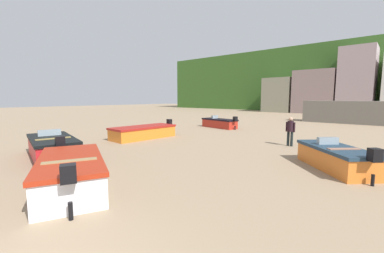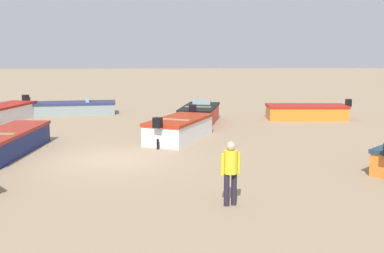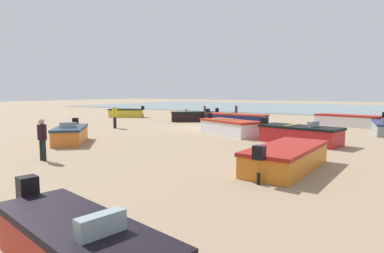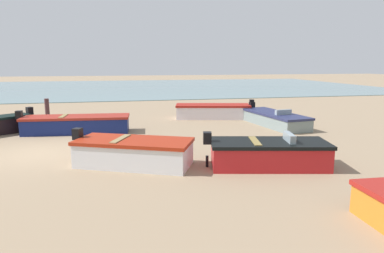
% 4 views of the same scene
% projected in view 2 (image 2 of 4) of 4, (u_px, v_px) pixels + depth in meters
% --- Properties ---
extents(ground_plane, '(160.00, 160.00, 0.00)m').
position_uv_depth(ground_plane, '(111.00, 160.00, 16.53)').
color(ground_plane, '#937B5F').
extents(boat_navy_0, '(5.61, 1.97, 1.19)m').
position_uv_depth(boat_navy_0, '(7.00, 142.00, 17.35)').
color(boat_navy_0, navy).
rests_on(boat_navy_0, ground).
extents(boat_orange_1, '(1.92, 4.67, 1.13)m').
position_uv_depth(boat_orange_1, '(307.00, 112.00, 26.07)').
color(boat_orange_1, orange).
rests_on(boat_orange_1, ground).
extents(boat_red_2, '(4.39, 2.50, 1.23)m').
position_uv_depth(boat_red_2, '(200.00, 114.00, 24.72)').
color(boat_red_2, red).
rests_on(boat_red_2, ground).
extents(boat_white_4, '(4.35, 3.19, 1.25)m').
position_uv_depth(boat_white_4, '(179.00, 129.00, 20.17)').
color(boat_white_4, white).
rests_on(boat_white_4, ground).
extents(boat_white_8, '(5.09, 2.61, 1.22)m').
position_uv_depth(boat_white_8, '(2.00, 113.00, 25.22)').
color(boat_white_8, white).
rests_on(boat_white_8, ground).
extents(boat_grey_9, '(2.30, 5.29, 1.07)m').
position_uv_depth(boat_grey_9, '(73.00, 108.00, 28.06)').
color(boat_grey_9, gray).
rests_on(boat_grey_9, ground).
extents(beach_walker_foreground, '(0.43, 0.53, 1.62)m').
position_uv_depth(beach_walker_foreground, '(231.00, 168.00, 11.57)').
color(beach_walker_foreground, '#221D2C').
rests_on(beach_walker_foreground, ground).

